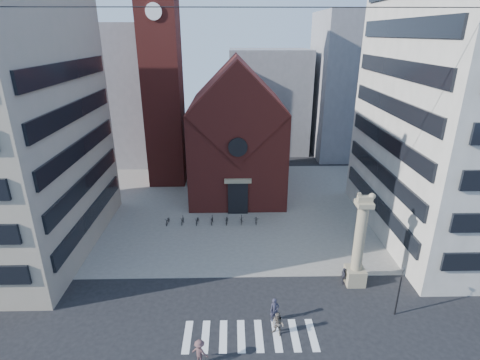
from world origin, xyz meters
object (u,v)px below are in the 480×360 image
lion_column (358,249)px  pedestrian_0 (275,310)px  scooter_0 (168,221)px  traffic_light (399,290)px  pedestrian_2 (344,276)px  pedestrian_1 (278,324)px

lion_column → pedestrian_0: lion_column is taller
scooter_0 → traffic_light: bearing=-33.9°
scooter_0 → pedestrian_2: bearing=-30.3°
lion_column → pedestrian_1: (-7.45, -5.93, -2.51)m
pedestrian_0 → scooter_0: size_ratio=1.24×
pedestrian_0 → pedestrian_1: 1.47m
pedestrian_0 → pedestrian_2: size_ratio=1.23×
pedestrian_1 → traffic_light: bearing=47.6°
pedestrian_0 → traffic_light: bearing=-10.2°
traffic_light → pedestrian_1: size_ratio=2.26×
lion_column → traffic_light: 4.62m
pedestrian_2 → traffic_light: bearing=-142.2°
traffic_light → scooter_0: bearing=142.8°
pedestrian_1 → scooter_0: bearing=157.8°
pedestrian_2 → lion_column: bearing=-85.3°
traffic_light → scooter_0: traffic_light is taller
pedestrian_1 → pedestrian_2: pedestrian_1 is taller
pedestrian_2 → scooter_0: (-17.13, 11.36, -0.33)m
pedestrian_1 → pedestrian_0: bearing=129.6°
pedestrian_0 → pedestrian_2: bearing=21.0°
pedestrian_0 → pedestrian_1: (0.09, -1.46, -0.03)m
traffic_light → pedestrian_2: (-3.00, 3.92, -1.49)m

